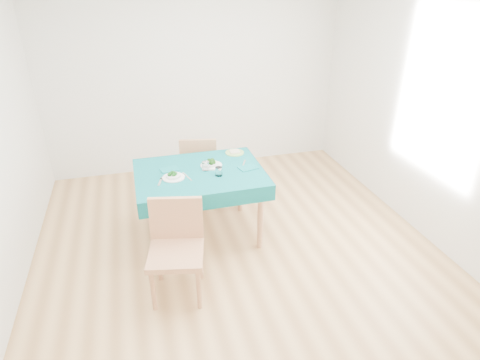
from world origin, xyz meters
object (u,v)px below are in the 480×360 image
object	(u,v)px
chair_near	(175,240)
chair_far	(199,159)
bowl_far	(211,163)
side_plate	(235,153)
bowl_near	(173,175)
table	(201,204)

from	to	relation	value
chair_near	chair_far	world-z (taller)	chair_near
bowl_far	chair_far	bearing A→B (deg)	90.65
chair_near	side_plate	xyz separation A→B (m)	(0.82, 1.18, 0.20)
chair_near	side_plate	world-z (taller)	chair_near
chair_far	bowl_near	world-z (taller)	chair_far
chair_near	bowl_near	xyz separation A→B (m)	(0.10, 0.75, 0.22)
chair_far	bowl_far	bearing A→B (deg)	101.93
table	chair_near	distance (m)	0.92
chair_far	side_plate	distance (m)	0.61
chair_near	chair_far	size ratio (longest dim) A/B	1.08
bowl_far	side_plate	bearing A→B (deg)	38.94
table	bowl_near	size ratio (longest dim) A/B	5.88
table	bowl_near	distance (m)	0.50
bowl_far	bowl_near	bearing A→B (deg)	-157.04
table	chair_near	size ratio (longest dim) A/B	1.11
table	bowl_near	xyz separation A→B (m)	(-0.27, -0.08, 0.41)
table	bowl_far	size ratio (longest dim) A/B	5.69
chair_near	bowl_far	bearing A→B (deg)	73.78
bowl_near	side_plate	xyz separation A→B (m)	(0.72, 0.43, -0.03)
bowl_near	bowl_far	world-z (taller)	bowl_far
bowl_far	chair_near	bearing A→B (deg)	-118.82
side_plate	table	bearing A→B (deg)	-142.37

